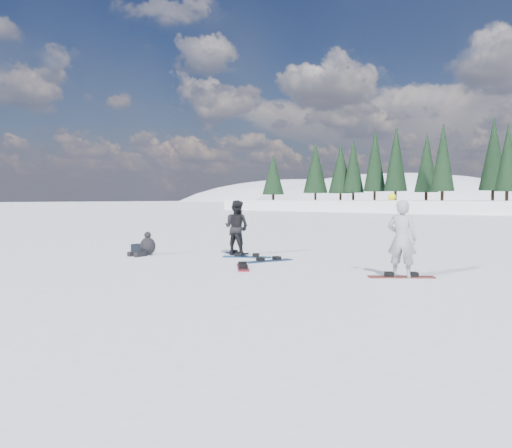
# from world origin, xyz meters

# --- Properties ---
(ground) EXTENTS (420.00, 420.00, 0.00)m
(ground) POSITION_xyz_m (0.00, 0.00, 0.00)
(ground) COLOR white
(ground) RESTS_ON ground
(snowboarder_woman) EXTENTS (0.73, 0.55, 1.95)m
(snowboarder_woman) POSITION_xyz_m (2.89, 1.21, 0.91)
(snowboarder_woman) COLOR #A8A9AE
(snowboarder_woman) RESTS_ON ground
(snowboarder_man) EXTENTS (0.96, 0.80, 1.76)m
(snowboarder_man) POSITION_xyz_m (-3.08, 2.32, 0.88)
(snowboarder_man) COLOR black
(snowboarder_man) RESTS_ON ground
(seated_rider) EXTENTS (0.59, 0.92, 0.75)m
(seated_rider) POSITION_xyz_m (-5.28, 0.46, 0.29)
(seated_rider) COLOR black
(seated_rider) RESTS_ON ground
(gear_bag) EXTENTS (0.48, 0.36, 0.30)m
(gear_bag) POSITION_xyz_m (-5.98, 0.70, 0.15)
(gear_bag) COLOR black
(gear_bag) RESTS_ON ground
(snowboard_woman) EXTENTS (1.36, 1.13, 0.03)m
(snowboard_woman) POSITION_xyz_m (2.89, 1.21, 0.01)
(snowboard_woman) COLOR maroon
(snowboard_woman) RESTS_ON ground
(snowboard_man) EXTENTS (1.44, 0.99, 0.03)m
(snowboard_man) POSITION_xyz_m (-3.08, 2.32, 0.01)
(snowboard_man) COLOR navy
(snowboard_man) RESTS_ON ground
(snowboard_loose_b) EXTENTS (1.22, 1.30, 0.03)m
(snowboard_loose_b) POSITION_xyz_m (-0.98, 0.14, 0.01)
(snowboard_loose_b) COLOR #A02331
(snowboard_loose_b) RESTS_ON ground
(snowboard_loose_c) EXTENTS (1.45, 0.96, 0.03)m
(snowboard_loose_c) POSITION_xyz_m (-2.38, 2.00, 0.01)
(snowboard_loose_c) COLOR #1A5491
(snowboard_loose_c) RESTS_ON ground
(snowboard_loose_a) EXTENTS (0.80, 1.50, 0.03)m
(snowboard_loose_a) POSITION_xyz_m (-1.26, 1.64, 0.01)
(snowboard_loose_a) COLOR navy
(snowboard_loose_a) RESTS_ON ground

